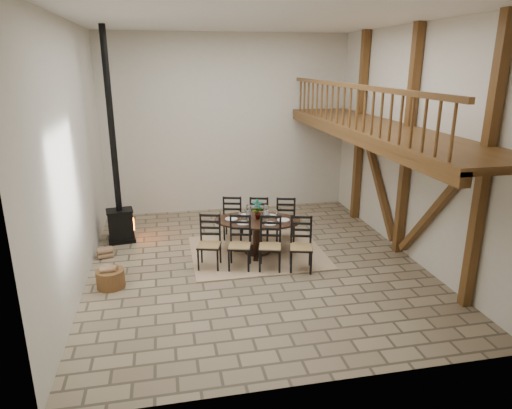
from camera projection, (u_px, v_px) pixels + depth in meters
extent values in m
plane|color=gray|center=(255.00, 263.00, 9.99)|extent=(8.00, 8.00, 0.00)
cube|color=beige|center=(227.00, 125.00, 12.98)|extent=(7.00, 0.02, 5.00)
cube|color=beige|center=(321.00, 211.00, 5.50)|extent=(7.00, 0.02, 5.00)
cube|color=beige|center=(73.00, 157.00, 8.57)|extent=(0.02, 8.00, 5.00)
cube|color=beige|center=(413.00, 144.00, 9.91)|extent=(0.02, 8.00, 5.00)
cube|color=white|center=(255.00, 18.00, 8.49)|extent=(7.00, 8.00, 0.02)
cube|color=brown|center=(485.00, 170.00, 7.55)|extent=(0.18, 0.18, 5.00)
cube|color=brown|center=(408.00, 145.00, 9.89)|extent=(0.18, 0.18, 5.00)
cube|color=brown|center=(360.00, 129.00, 12.22)|extent=(0.18, 0.18, 5.00)
cube|color=brown|center=(434.00, 210.00, 9.05)|extent=(0.14, 2.16, 2.54)
cube|color=brown|center=(378.00, 180.00, 11.39)|extent=(0.14, 2.16, 2.54)
cube|color=brown|center=(409.00, 131.00, 9.80)|extent=(0.20, 7.80, 0.20)
cube|color=brown|center=(380.00, 129.00, 9.65)|extent=(1.60, 7.80, 0.12)
cube|color=brown|center=(349.00, 135.00, 9.55)|extent=(0.18, 7.80, 0.22)
cube|color=brown|center=(352.00, 86.00, 9.25)|extent=(0.09, 7.60, 0.09)
cube|color=brown|center=(350.00, 107.00, 9.38)|extent=(0.06, 7.60, 0.86)
cube|color=tan|center=(257.00, 252.00, 10.55)|extent=(3.00, 2.50, 0.02)
ellipsoid|color=black|center=(257.00, 220.00, 10.32)|extent=(2.20, 1.65, 0.04)
cylinder|color=black|center=(257.00, 237.00, 10.44)|extent=(0.19, 0.19, 0.73)
cylinder|color=black|center=(257.00, 250.00, 10.54)|extent=(0.60, 0.60, 0.06)
cube|color=#A9864E|center=(209.00, 245.00, 9.63)|extent=(0.58, 0.56, 0.04)
cube|color=black|center=(209.00, 257.00, 9.71)|extent=(0.55, 0.55, 0.50)
cube|color=black|center=(210.00, 228.00, 9.74)|extent=(0.41, 0.15, 0.65)
cube|color=#A9864E|center=(239.00, 246.00, 9.60)|extent=(0.58, 0.56, 0.04)
cube|color=black|center=(240.00, 258.00, 9.68)|extent=(0.55, 0.55, 0.50)
cube|color=black|center=(240.00, 229.00, 9.70)|extent=(0.41, 0.15, 0.65)
cube|color=#A9864E|center=(270.00, 247.00, 9.56)|extent=(0.58, 0.56, 0.04)
cube|color=black|center=(270.00, 258.00, 9.64)|extent=(0.55, 0.55, 0.50)
cube|color=black|center=(271.00, 230.00, 9.66)|extent=(0.41, 0.15, 0.65)
cube|color=#A9864E|center=(301.00, 247.00, 9.52)|extent=(0.58, 0.56, 0.04)
cube|color=black|center=(301.00, 259.00, 9.60)|extent=(0.55, 0.55, 0.50)
cube|color=black|center=(301.00, 230.00, 9.62)|extent=(0.41, 0.15, 0.65)
cube|color=#A9864E|center=(233.00, 219.00, 11.26)|extent=(0.58, 0.56, 0.04)
cube|color=black|center=(233.00, 229.00, 11.34)|extent=(0.55, 0.55, 0.50)
cube|color=black|center=(232.00, 210.00, 10.97)|extent=(0.41, 0.15, 0.65)
cube|color=#A9864E|center=(259.00, 219.00, 11.22)|extent=(0.58, 0.56, 0.04)
cube|color=black|center=(259.00, 229.00, 11.30)|extent=(0.55, 0.55, 0.50)
cube|color=black|center=(259.00, 210.00, 10.93)|extent=(0.41, 0.15, 0.65)
cube|color=#A9864E|center=(286.00, 220.00, 11.18)|extent=(0.58, 0.56, 0.04)
cube|color=black|center=(285.00, 230.00, 11.26)|extent=(0.55, 0.55, 0.50)
cube|color=black|center=(286.00, 211.00, 10.89)|extent=(0.41, 0.15, 0.65)
cube|color=silver|center=(257.00, 219.00, 10.31)|extent=(1.65, 1.12, 0.01)
cube|color=white|center=(257.00, 216.00, 10.28)|extent=(1.02, 0.56, 0.18)
cylinder|color=white|center=(249.00, 212.00, 10.27)|extent=(0.12, 0.12, 0.34)
cylinder|color=white|center=(266.00, 213.00, 10.25)|extent=(0.12, 0.12, 0.34)
cylinder|color=silver|center=(249.00, 216.00, 10.30)|extent=(0.06, 0.06, 0.16)
cylinder|color=silver|center=(266.00, 216.00, 10.27)|extent=(0.06, 0.06, 0.16)
imported|color=#4C723F|center=(257.00, 209.00, 10.29)|extent=(0.27, 0.22, 0.45)
cube|color=black|center=(122.00, 239.00, 11.20)|extent=(0.69, 0.57, 0.10)
cube|color=black|center=(121.00, 225.00, 11.09)|extent=(0.64, 0.51, 0.68)
cube|color=#FF590C|center=(133.00, 223.00, 11.18)|extent=(0.06, 0.27, 0.27)
cube|color=black|center=(119.00, 211.00, 10.98)|extent=(0.68, 0.56, 0.04)
cylinder|color=black|center=(111.00, 122.00, 10.35)|extent=(0.15, 0.15, 4.19)
cylinder|color=brown|center=(111.00, 278.00, 8.89)|extent=(0.54, 0.54, 0.36)
cube|color=#A5815C|center=(110.00, 268.00, 8.83)|extent=(0.29, 0.29, 0.10)
cube|color=#A5815C|center=(105.00, 253.00, 10.24)|extent=(0.38, 0.31, 0.23)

